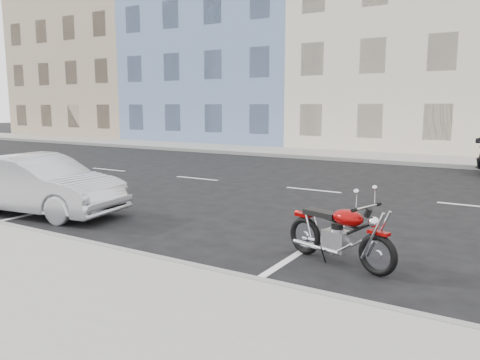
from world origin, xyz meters
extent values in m
plane|color=black|center=(0.00, 0.00, 0.00)|extent=(120.00, 120.00, 0.00)
cube|color=gray|center=(-5.00, 8.70, 0.07)|extent=(80.00, 3.40, 0.15)
cube|color=gray|center=(-5.00, -7.00, 0.08)|extent=(80.00, 0.12, 0.16)
cube|color=gray|center=(-5.00, 7.00, 0.08)|extent=(80.00, 0.12, 0.16)
cube|color=tan|center=(-26.00, 16.30, 6.00)|extent=(12.00, 12.00, 12.00)
cube|color=#667FAA|center=(-14.00, 16.30, 6.50)|extent=(12.00, 12.00, 13.00)
cube|color=beige|center=(-2.00, 16.30, 5.75)|extent=(12.00, 12.00, 11.50)
torus|color=black|center=(1.95, -5.90, 0.28)|extent=(0.60, 0.26, 0.59)
torus|color=black|center=(0.72, -5.53, 0.28)|extent=(0.60, 0.26, 0.59)
cube|color=#7E0404|center=(1.95, -5.90, 0.59)|extent=(0.32, 0.20, 0.04)
cube|color=#7E0404|center=(0.69, -5.51, 0.61)|extent=(0.29, 0.21, 0.05)
cube|color=gray|center=(1.30, -5.70, 0.34)|extent=(0.43, 0.36, 0.30)
ellipsoid|color=#7E0404|center=(1.47, -5.75, 0.71)|extent=(0.56, 0.43, 0.24)
cube|color=black|center=(1.02, -5.61, 0.69)|extent=(0.59, 0.38, 0.08)
cylinder|color=silver|center=(1.76, -5.84, 0.91)|extent=(0.21, 0.60, 0.03)
sphere|color=silver|center=(1.87, -5.87, 0.72)|extent=(0.15, 0.15, 0.15)
cylinder|color=silver|center=(0.98, -5.73, 0.19)|extent=(0.82, 0.31, 0.07)
cylinder|color=silver|center=(1.05, -5.50, 0.19)|extent=(0.82, 0.31, 0.07)
cylinder|color=silver|center=(1.91, -5.88, 0.55)|extent=(0.34, 0.14, 0.70)
cylinder|color=black|center=(1.48, -5.76, 0.49)|extent=(0.69, 0.25, 0.44)
imported|color=#B0B2B9|center=(-5.89, -5.74, 0.63)|extent=(3.99, 1.83, 1.27)
camera|label=1|loc=(2.91, -11.88, 2.29)|focal=35.00mm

